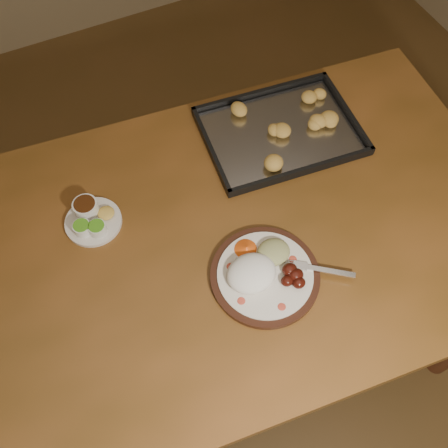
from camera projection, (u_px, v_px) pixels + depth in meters
ground at (199, 378)px, 1.80m from camera, size 4.00×4.00×0.00m
dining_table at (225, 253)px, 1.32m from camera, size 1.58×1.04×0.75m
dinner_plate at (263, 272)px, 1.16m from camera, size 0.32×0.26×0.06m
condiment_saucer at (91, 218)px, 1.24m from camera, size 0.14×0.14×0.05m
baking_tray at (280, 131)px, 1.39m from camera, size 0.45×0.35×0.04m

